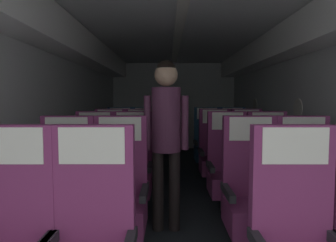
# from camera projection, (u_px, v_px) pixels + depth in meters

# --- Properties ---
(ground) EXTENTS (3.40, 8.02, 0.02)m
(ground) POSITION_uv_depth(u_px,v_px,m) (178.00, 196.00, 3.94)
(ground) COLOR #23282D
(fuselage_shell) EXTENTS (3.28, 7.67, 2.27)m
(fuselage_shell) POSITION_uv_depth(u_px,v_px,m) (178.00, 74.00, 4.08)
(fuselage_shell) COLOR silver
(fuselage_shell) RESTS_ON ground
(seat_b_left_window) EXTENTS (0.48, 0.46, 1.14)m
(seat_b_left_window) POSITION_uv_depth(u_px,v_px,m) (64.00, 197.00, 2.44)
(seat_b_left_window) COLOR #38383D
(seat_b_left_window) RESTS_ON ground
(seat_b_left_aisle) EXTENTS (0.48, 0.46, 1.14)m
(seat_b_left_aisle) POSITION_uv_depth(u_px,v_px,m) (119.00, 196.00, 2.46)
(seat_b_left_aisle) COLOR #38383D
(seat_b_left_aisle) RESTS_ON ground
(seat_b_right_aisle) EXTENTS (0.48, 0.46, 1.14)m
(seat_b_right_aisle) POSITION_uv_depth(u_px,v_px,m) (305.00, 196.00, 2.46)
(seat_b_right_aisle) COLOR #38383D
(seat_b_right_aisle) RESTS_ON ground
(seat_b_right_window) EXTENTS (0.48, 0.46, 1.14)m
(seat_b_right_window) POSITION_uv_depth(u_px,v_px,m) (251.00, 196.00, 2.46)
(seat_b_right_window) COLOR #38383D
(seat_b_right_window) RESTS_ON ground
(seat_c_left_window) EXTENTS (0.48, 0.46, 1.14)m
(seat_c_left_window) POSITION_uv_depth(u_px,v_px,m) (93.00, 170.00, 3.36)
(seat_c_left_window) COLOR #38383D
(seat_c_left_window) RESTS_ON ground
(seat_c_left_aisle) EXTENTS (0.48, 0.46, 1.14)m
(seat_c_left_aisle) POSITION_uv_depth(u_px,v_px,m) (131.00, 170.00, 3.36)
(seat_c_left_aisle) COLOR #38383D
(seat_c_left_aisle) RESTS_ON ground
(seat_c_right_aisle) EXTENTS (0.48, 0.46, 1.14)m
(seat_c_right_aisle) POSITION_uv_depth(u_px,v_px,m) (269.00, 170.00, 3.36)
(seat_c_right_aisle) COLOR #38383D
(seat_c_right_aisle) RESTS_ON ground
(seat_c_right_window) EXTENTS (0.48, 0.46, 1.14)m
(seat_c_right_window) POSITION_uv_depth(u_px,v_px,m) (228.00, 170.00, 3.37)
(seat_c_right_window) COLOR #38383D
(seat_c_right_window) RESTS_ON ground
(seat_d_left_window) EXTENTS (0.48, 0.46, 1.14)m
(seat_d_left_window) POSITION_uv_depth(u_px,v_px,m) (109.00, 155.00, 4.27)
(seat_d_left_window) COLOR #38383D
(seat_d_left_window) RESTS_ON ground
(seat_d_left_aisle) EXTENTS (0.48, 0.46, 1.14)m
(seat_d_left_aisle) POSITION_uv_depth(u_px,v_px,m) (140.00, 155.00, 4.28)
(seat_d_left_aisle) COLOR #38383D
(seat_d_left_aisle) RESTS_ON ground
(seat_d_right_aisle) EXTENTS (0.48, 0.46, 1.14)m
(seat_d_right_aisle) POSITION_uv_depth(u_px,v_px,m) (247.00, 155.00, 4.27)
(seat_d_right_aisle) COLOR #38383D
(seat_d_right_aisle) RESTS_ON ground
(seat_d_right_window) EXTENTS (0.48, 0.46, 1.14)m
(seat_d_right_window) POSITION_uv_depth(u_px,v_px,m) (215.00, 155.00, 4.29)
(seat_d_right_window) COLOR #38383D
(seat_d_right_window) RESTS_ON ground
(seat_e_left_window) EXTENTS (0.48, 0.46, 1.14)m
(seat_e_left_window) POSITION_uv_depth(u_px,v_px,m) (119.00, 145.00, 5.18)
(seat_e_left_window) COLOR #38383D
(seat_e_left_window) RESTS_ON ground
(seat_e_left_aisle) EXTENTS (0.48, 0.46, 1.14)m
(seat_e_left_aisle) POSITION_uv_depth(u_px,v_px,m) (145.00, 145.00, 5.20)
(seat_e_left_aisle) COLOR #38383D
(seat_e_left_aisle) RESTS_ON ground
(seat_e_right_aisle) EXTENTS (0.48, 0.46, 1.14)m
(seat_e_right_aisle) POSITION_uv_depth(u_px,v_px,m) (233.00, 145.00, 5.18)
(seat_e_right_aisle) COLOR #38383D
(seat_e_right_aisle) RESTS_ON ground
(seat_e_right_window) EXTENTS (0.48, 0.46, 1.14)m
(seat_e_right_window) POSITION_uv_depth(u_px,v_px,m) (207.00, 145.00, 5.19)
(seat_e_right_window) COLOR #38383D
(seat_e_right_window) RESTS_ON ground
(flight_attendant) EXTENTS (0.43, 0.28, 1.65)m
(flight_attendant) POSITION_uv_depth(u_px,v_px,m) (166.00, 126.00, 2.84)
(flight_attendant) COLOR black
(flight_attendant) RESTS_ON ground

